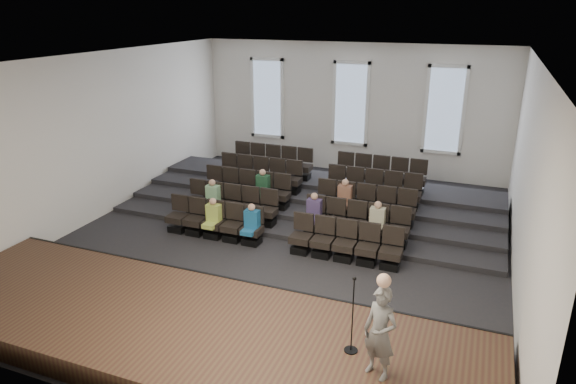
% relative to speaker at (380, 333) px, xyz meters
% --- Properties ---
extents(ground, '(14.00, 14.00, 0.00)m').
position_rel_speaker_xyz_m(ground, '(-3.78, 5.30, -1.31)').
color(ground, black).
rests_on(ground, ground).
extents(ceiling, '(12.00, 14.00, 0.02)m').
position_rel_speaker_xyz_m(ceiling, '(-3.78, 5.30, 3.70)').
color(ceiling, white).
rests_on(ceiling, ground).
extents(wall_back, '(12.00, 0.04, 5.00)m').
position_rel_speaker_xyz_m(wall_back, '(-3.78, 12.32, 1.19)').
color(wall_back, silver).
rests_on(wall_back, ground).
extents(wall_front, '(12.00, 0.04, 5.00)m').
position_rel_speaker_xyz_m(wall_front, '(-3.78, -1.72, 1.19)').
color(wall_front, silver).
rests_on(wall_front, ground).
extents(wall_left, '(0.04, 14.00, 5.00)m').
position_rel_speaker_xyz_m(wall_left, '(-9.80, 5.30, 1.19)').
color(wall_left, silver).
rests_on(wall_left, ground).
extents(wall_right, '(0.04, 14.00, 5.00)m').
position_rel_speaker_xyz_m(wall_right, '(2.24, 5.30, 1.19)').
color(wall_right, silver).
rests_on(wall_right, ground).
extents(stage, '(11.80, 3.60, 0.50)m').
position_rel_speaker_xyz_m(stage, '(-3.78, 0.20, -1.06)').
color(stage, '#412F1C').
rests_on(stage, ground).
extents(stage_lip, '(11.80, 0.06, 0.52)m').
position_rel_speaker_xyz_m(stage_lip, '(-3.78, 1.97, -1.06)').
color(stage_lip, black).
rests_on(stage_lip, ground).
extents(risers, '(11.80, 4.80, 0.60)m').
position_rel_speaker_xyz_m(risers, '(-3.78, 8.47, -1.12)').
color(risers, black).
rests_on(risers, ground).
extents(seating_rows, '(6.80, 4.70, 1.67)m').
position_rel_speaker_xyz_m(seating_rows, '(-3.78, 6.84, -0.63)').
color(seating_rows, black).
rests_on(seating_rows, ground).
extents(windows, '(8.44, 0.10, 3.24)m').
position_rel_speaker_xyz_m(windows, '(-3.78, 12.25, 1.39)').
color(windows, white).
rests_on(windows, wall_back).
extents(audience, '(5.45, 2.64, 1.10)m').
position_rel_speaker_xyz_m(audience, '(-4.05, 5.75, -0.48)').
color(audience, '#AEC44E').
rests_on(audience, seating_rows).
extents(speaker, '(0.70, 0.59, 1.62)m').
position_rel_speaker_xyz_m(speaker, '(0.00, 0.00, 0.00)').
color(speaker, '#62605D').
rests_on(speaker, stage).
extents(mic_stand, '(0.25, 0.25, 1.48)m').
position_rel_speaker_xyz_m(mic_stand, '(-0.57, 0.45, -0.37)').
color(mic_stand, black).
rests_on(mic_stand, stage).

